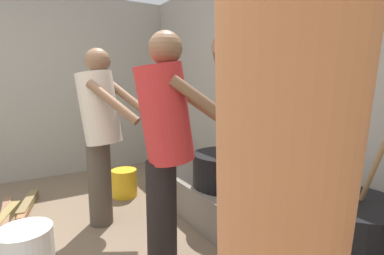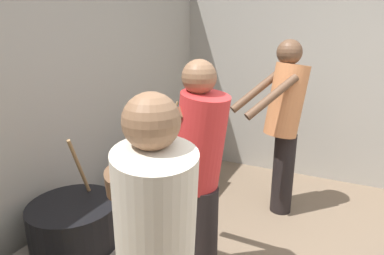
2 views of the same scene
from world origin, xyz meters
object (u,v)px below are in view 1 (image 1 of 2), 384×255
at_px(cook_in_red_shirt, 166,140).
at_px(bucket_yellow_plastic, 124,183).
at_px(cook_in_cream_shirt, 100,128).
at_px(cook_in_orange_shirt, 281,221).
at_px(cooking_pot_secondary, 225,169).
at_px(cooking_pot_main, 350,224).

height_order(cook_in_red_shirt, bucket_yellow_plastic, cook_in_red_shirt).
bearing_deg(cook_in_cream_shirt, cook_in_red_shirt, 13.63).
distance_m(cook_in_red_shirt, cook_in_orange_shirt, 1.26).
bearing_deg(cooking_pot_secondary, cooking_pot_main, -0.41).
relative_size(cook_in_cream_shirt, cook_in_orange_shirt, 0.93).
distance_m(cooking_pot_secondary, cook_in_cream_shirt, 1.15).
bearing_deg(cook_in_red_shirt, bucket_yellow_plastic, 173.92).
height_order(cooking_pot_secondary, cook_in_orange_shirt, cook_in_orange_shirt).
distance_m(cooking_pot_main, bucket_yellow_plastic, 2.27).
xyz_separation_m(cooking_pot_main, cook_in_orange_shirt, (0.43, -1.04, 0.47)).
relative_size(cooking_pot_secondary, bucket_yellow_plastic, 2.48).
bearing_deg(cooking_pot_secondary, cook_in_red_shirt, -64.68).
bearing_deg(bucket_yellow_plastic, cooking_pot_secondary, 30.74).
bearing_deg(cook_in_orange_shirt, cook_in_red_shirt, 166.43).
bearing_deg(cook_in_orange_shirt, cook_in_cream_shirt, 177.52).
height_order(cooking_pot_secondary, cook_in_cream_shirt, cook_in_cream_shirt).
xyz_separation_m(cooking_pot_main, cooking_pot_secondary, (-1.15, 0.01, 0.01)).
xyz_separation_m(cooking_pot_main, cook_in_red_shirt, (-0.79, -0.74, 0.42)).
distance_m(cooking_pot_main, cooking_pot_secondary, 1.15).
distance_m(cook_in_cream_shirt, bucket_yellow_plastic, 0.96).
height_order(cook_in_orange_shirt, bucket_yellow_plastic, cook_in_orange_shirt).
relative_size(cook_in_cream_shirt, cook_in_red_shirt, 0.98).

